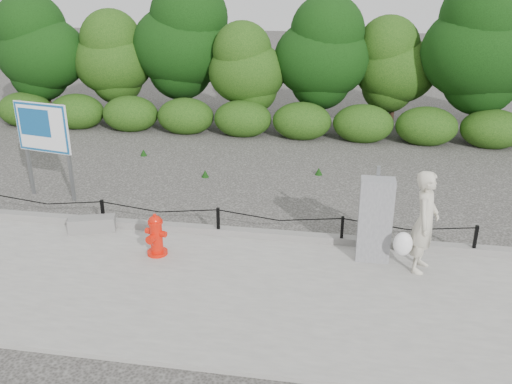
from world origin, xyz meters
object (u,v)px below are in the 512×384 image
object	(u,v)px
fire_hydrant	(156,235)
advertising_sign	(43,132)
utility_cabinet	(375,220)
pedestrian	(423,223)
concrete_block	(92,224)

from	to	relation	value
fire_hydrant	advertising_sign	distance (m)	4.49
advertising_sign	utility_cabinet	bearing A→B (deg)	-2.82
pedestrian	utility_cabinet	size ratio (longest dim) A/B	1.06
concrete_block	utility_cabinet	xyz separation A→B (m)	(5.72, -0.25, 0.65)
utility_cabinet	advertising_sign	bearing A→B (deg)	165.10
fire_hydrant	pedestrian	world-z (taller)	pedestrian
fire_hydrant	utility_cabinet	bearing A→B (deg)	22.30
pedestrian	advertising_sign	size ratio (longest dim) A/B	0.80
concrete_block	utility_cabinet	bearing A→B (deg)	-2.47
fire_hydrant	utility_cabinet	distance (m)	4.10
fire_hydrant	pedestrian	size ratio (longest dim) A/B	0.44
advertising_sign	fire_hydrant	bearing A→B (deg)	-23.27
fire_hydrant	advertising_sign	xyz separation A→B (m)	(-3.55, 2.48, 1.18)
concrete_block	advertising_sign	world-z (taller)	advertising_sign
utility_cabinet	pedestrian	bearing A→B (deg)	-17.51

